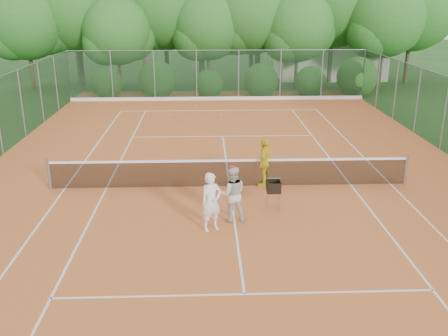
# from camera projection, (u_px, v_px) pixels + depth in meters

# --- Properties ---
(ground) EXTENTS (120.00, 120.00, 0.00)m
(ground) POSITION_uv_depth(u_px,v_px,m) (230.00, 187.00, 16.74)
(ground) COLOR #21491A
(ground) RESTS_ON ground
(clay_court) EXTENTS (18.00, 36.00, 0.02)m
(clay_court) POSITION_uv_depth(u_px,v_px,m) (230.00, 187.00, 16.73)
(clay_court) COLOR #CC682F
(clay_court) RESTS_ON ground
(club_building) EXTENTS (8.00, 5.00, 3.00)m
(club_building) POSITION_uv_depth(u_px,v_px,m) (329.00, 58.00, 39.26)
(club_building) COLOR beige
(club_building) RESTS_ON ground
(tennis_net) EXTENTS (11.97, 0.10, 1.10)m
(tennis_net) POSITION_uv_depth(u_px,v_px,m) (230.00, 172.00, 16.56)
(tennis_net) COLOR gray
(tennis_net) RESTS_ON clay_court
(player_white) EXTENTS (0.71, 0.62, 1.63)m
(player_white) POSITION_uv_depth(u_px,v_px,m) (211.00, 202.00, 13.39)
(player_white) COLOR white
(player_white) RESTS_ON clay_court
(player_center_grp) EXTENTS (0.82, 0.66, 1.65)m
(player_center_grp) POSITION_uv_depth(u_px,v_px,m) (232.00, 194.00, 13.95)
(player_center_grp) COLOR beige
(player_center_grp) RESTS_ON clay_court
(player_yellow) EXTENTS (0.74, 1.05, 1.65)m
(player_yellow) POSITION_uv_depth(u_px,v_px,m) (264.00, 162.00, 16.60)
(player_yellow) COLOR yellow
(player_yellow) RESTS_ON clay_court
(ball_hopper) EXTENTS (0.39, 0.39, 0.89)m
(ball_hopper) POSITION_uv_depth(u_px,v_px,m) (274.00, 187.00, 14.73)
(ball_hopper) COLOR gray
(ball_hopper) RESTS_ON clay_court
(stray_ball_a) EXTENTS (0.07, 0.07, 0.07)m
(stray_ball_a) POSITION_uv_depth(u_px,v_px,m) (170.00, 114.00, 26.87)
(stray_ball_a) COLOR #DAEE37
(stray_ball_a) RESTS_ON clay_court
(stray_ball_b) EXTENTS (0.07, 0.07, 0.07)m
(stray_ball_b) POSITION_uv_depth(u_px,v_px,m) (196.00, 106.00, 28.98)
(stray_ball_b) COLOR yellow
(stray_ball_b) RESTS_ON clay_court
(stray_ball_c) EXTENTS (0.07, 0.07, 0.07)m
(stray_ball_c) POSITION_uv_depth(u_px,v_px,m) (221.00, 115.00, 26.83)
(stray_ball_c) COLOR yellow
(stray_ball_c) RESTS_ON clay_court
(court_markings) EXTENTS (11.03, 23.83, 0.01)m
(court_markings) POSITION_uv_depth(u_px,v_px,m) (230.00, 187.00, 16.73)
(court_markings) COLOR white
(court_markings) RESTS_ON clay_court
(fence_back) EXTENTS (18.07, 0.07, 3.00)m
(fence_back) POSITION_uv_depth(u_px,v_px,m) (218.00, 75.00, 30.42)
(fence_back) COLOR #19381E
(fence_back) RESTS_ON clay_court
(tropical_treeline) EXTENTS (32.10, 8.49, 15.03)m
(tropical_treeline) POSITION_uv_depth(u_px,v_px,m) (236.00, 11.00, 34.23)
(tropical_treeline) COLOR brown
(tropical_treeline) RESTS_ON ground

